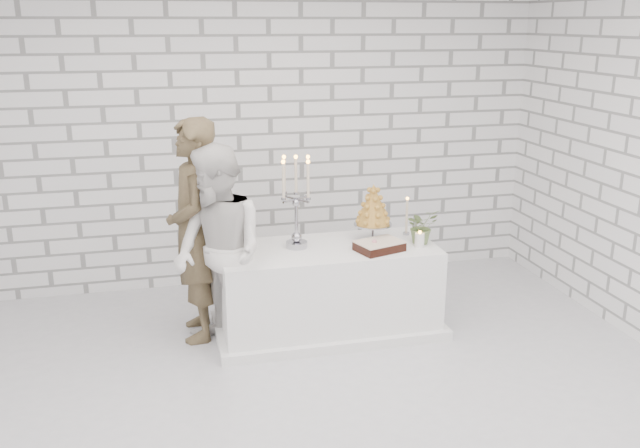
{
  "coord_description": "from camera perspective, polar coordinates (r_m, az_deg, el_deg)",
  "views": [
    {
      "loc": [
        -0.78,
        -4.0,
        2.56
      ],
      "look_at": [
        0.41,
        0.86,
        1.05
      ],
      "focal_mm": 37.93,
      "sensor_mm": 36.0,
      "label": 1
    }
  ],
  "objects": [
    {
      "name": "croquembouche",
      "position": [
        5.73,
        4.5,
        0.95
      ],
      "size": [
        0.35,
        0.35,
        0.5
      ],
      "primitive_type": null,
      "rotation": [
        0.0,
        0.0,
        -0.07
      ],
      "color": "olive",
      "rests_on": "cake_table"
    },
    {
      "name": "flowers",
      "position": [
        5.76,
        8.56,
        -0.18
      ],
      "size": [
        0.31,
        0.29,
        0.3
      ],
      "primitive_type": "imported",
      "rotation": [
        0.0,
        0.0,
        0.21
      ],
      "color": "#3A6134",
      "rests_on": "cake_table"
    },
    {
      "name": "chocolate_cake",
      "position": [
        5.56,
        5.02,
        -1.85
      ],
      "size": [
        0.42,
        0.36,
        0.08
      ],
      "primitive_type": "cube",
      "rotation": [
        0.0,
        0.0,
        0.31
      ],
      "color": "black",
      "rests_on": "cake_table"
    },
    {
      "name": "cake_table",
      "position": [
        5.76,
        0.68,
        -5.5
      ],
      "size": [
        1.8,
        0.8,
        0.75
      ],
      "primitive_type": "cube",
      "color": "white",
      "rests_on": "ground"
    },
    {
      "name": "wall_back",
      "position": [
        6.64,
        -6.85,
        7.47
      ],
      "size": [
        6.0,
        0.01,
        3.0
      ],
      "primitive_type": "cube",
      "color": "white",
      "rests_on": "ground"
    },
    {
      "name": "ground",
      "position": [
        4.82,
        -2.38,
        -15.35
      ],
      "size": [
        6.0,
        5.0,
        0.01
      ],
      "primitive_type": "cube",
      "color": "silver",
      "rests_on": "ground"
    },
    {
      "name": "extra_taper",
      "position": [
        5.96,
        7.33,
        0.57
      ],
      "size": [
        0.07,
        0.07,
        0.32
      ],
      "primitive_type": "cylinder",
      "rotation": [
        0.0,
        0.0,
        -0.17
      ],
      "color": "beige",
      "rests_on": "cake_table"
    },
    {
      "name": "bride",
      "position": [
        5.27,
        -8.5,
        -2.44
      ],
      "size": [
        0.93,
        1.01,
        1.68
      ],
      "primitive_type": "imported",
      "rotation": [
        0.0,
        0.0,
        -1.12
      ],
      "color": "white",
      "rests_on": "ground"
    },
    {
      "name": "groom",
      "position": [
        5.59,
        -10.54,
        -0.57
      ],
      "size": [
        0.44,
        0.67,
        1.84
      ],
      "primitive_type": "imported",
      "rotation": [
        0.0,
        0.0,
        -1.57
      ],
      "color": "brown",
      "rests_on": "ground"
    },
    {
      "name": "candelabra",
      "position": [
        5.52,
        -2.02,
        1.86
      ],
      "size": [
        0.38,
        0.38,
        0.78
      ],
      "primitive_type": null,
      "rotation": [
        0.0,
        0.0,
        -0.22
      ],
      "color": "#9F9FA9",
      "rests_on": "cake_table"
    },
    {
      "name": "wall_front",
      "position": [
        2.0,
        11.95,
        -15.68
      ],
      "size": [
        6.0,
        0.01,
        3.0
      ],
      "primitive_type": "cube",
      "color": "white",
      "rests_on": "ground"
    },
    {
      "name": "pillar_candle",
      "position": [
        5.68,
        8.39,
        -1.34
      ],
      "size": [
        0.1,
        0.1,
        0.12
      ],
      "primitive_type": "cylinder",
      "rotation": [
        0.0,
        0.0,
        -0.27
      ],
      "color": "white",
      "rests_on": "cake_table"
    }
  ]
}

